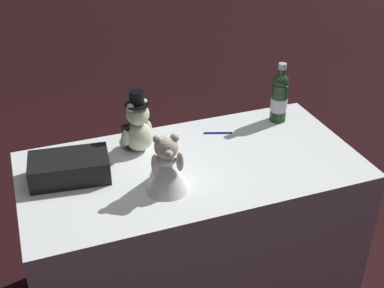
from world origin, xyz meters
TOP-DOWN VIEW (x-y plane):
  - ground_plane at (0.00, 0.00)m, footprint 12.00×12.00m
  - reception_table at (0.00, 0.00)m, footprint 1.44×0.73m
  - teddy_bear_groom at (0.18, -0.20)m, footprint 0.15×0.15m
  - teddy_bear_bride at (0.15, 0.12)m, footprint 0.17×0.22m
  - champagne_bottle at (-0.53, -0.23)m, footprint 0.08×0.08m
  - signing_pen at (-0.21, -0.20)m, footprint 0.14×0.05m
  - gift_case_black at (0.50, -0.08)m, footprint 0.34×0.22m

SIDE VIEW (x-z plane):
  - ground_plane at x=0.00m, z-range 0.00..0.00m
  - reception_table at x=0.00m, z-range 0.00..0.73m
  - signing_pen at x=-0.21m, z-range 0.73..0.74m
  - gift_case_black at x=0.50m, z-range 0.73..0.83m
  - teddy_bear_bride at x=0.15m, z-range 0.71..0.96m
  - teddy_bear_groom at x=0.18m, z-range 0.70..0.99m
  - champagne_bottle at x=-0.53m, z-range 0.71..1.01m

